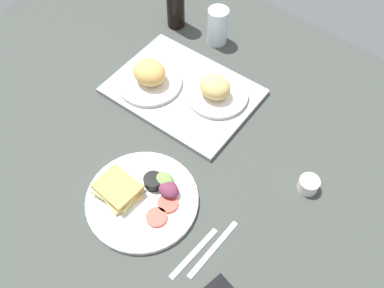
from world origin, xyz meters
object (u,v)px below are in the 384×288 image
at_px(bread_plate_far, 216,91).
at_px(fork, 194,253).
at_px(plate_with_salad, 141,196).
at_px(serving_tray, 183,91).
at_px(drinking_glass, 218,26).
at_px(knife, 213,249).
at_px(bread_plate_near, 149,77).
at_px(soda_bottle, 175,0).
at_px(espresso_cup, 308,184).

xyz_separation_m(bread_plate_far, fork, (0.28, -0.43, -0.04)).
bearing_deg(plate_with_salad, serving_tray, 114.99).
distance_m(serving_tray, drinking_glass, 0.28).
bearing_deg(knife, serving_tray, 49.13).
relative_size(plate_with_salad, fork, 1.78).
xyz_separation_m(serving_tray, bread_plate_near, (-0.10, -0.05, 0.04)).
xyz_separation_m(bread_plate_near, soda_bottle, (-0.14, 0.29, 0.06)).
relative_size(bread_plate_far, knife, 1.03).
distance_m(serving_tray, plate_with_salad, 0.40).
height_order(soda_bottle, knife, soda_bottle).
bearing_deg(fork, soda_bottle, 45.95).
distance_m(fork, knife, 0.05).
height_order(espresso_cup, fork, espresso_cup).
xyz_separation_m(bread_plate_near, espresso_cup, (0.59, 0.01, -0.03)).
distance_m(bread_plate_near, plate_with_salad, 0.41).
distance_m(serving_tray, espresso_cup, 0.49).
distance_m(espresso_cup, fork, 0.36).
distance_m(plate_with_salad, espresso_cup, 0.46).
bearing_deg(serving_tray, soda_bottle, 135.45).
distance_m(bread_plate_near, knife, 0.59).
bearing_deg(bread_plate_far, bread_plate_near, -154.46).
bearing_deg(serving_tray, bread_plate_near, -153.45).
height_order(drinking_glass, soda_bottle, soda_bottle).
distance_m(serving_tray, soda_bottle, 0.35).
height_order(bread_plate_near, bread_plate_far, bread_plate_near).
relative_size(plate_with_salad, espresso_cup, 5.41).
bearing_deg(knife, soda_bottle, 47.56).
bearing_deg(soda_bottle, espresso_cup, -20.73).
height_order(soda_bottle, fork, soda_bottle).
xyz_separation_m(serving_tray, fork, (0.38, -0.39, -0.01)).
height_order(serving_tray, plate_with_salad, plate_with_salad).
distance_m(soda_bottle, knife, 0.87).
distance_m(plate_with_salad, knife, 0.24).
distance_m(plate_with_salad, fork, 0.21).
bearing_deg(fork, drinking_glass, 35.76).
bearing_deg(plate_with_salad, soda_bottle, 124.34).
bearing_deg(fork, serving_tray, 45.47).
bearing_deg(plate_with_salad, bread_plate_near, 130.45).
bearing_deg(espresso_cup, serving_tray, 175.28).
height_order(fork, knife, same).
bearing_deg(bread_plate_near, bread_plate_far, 25.54).
xyz_separation_m(serving_tray, bread_plate_far, (0.10, 0.04, 0.04)).
height_order(serving_tray, bread_plate_far, bread_plate_far).
xyz_separation_m(drinking_glass, espresso_cup, (0.56, -0.30, -0.05)).
height_order(bread_plate_far, fork, bread_plate_far).
xyz_separation_m(serving_tray, knife, (0.41, -0.35, -0.01)).
relative_size(espresso_cup, fork, 0.33).
distance_m(plate_with_salad, soda_bottle, 0.73).
distance_m(bread_plate_far, fork, 0.51).
relative_size(bread_plate_near, drinking_glass, 1.59).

